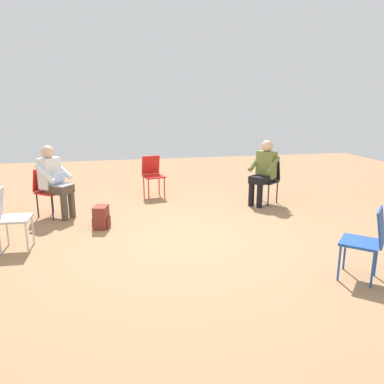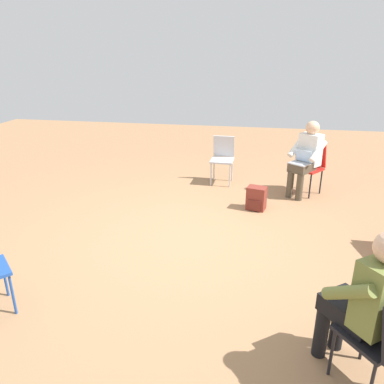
{
  "view_description": "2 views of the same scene",
  "coord_description": "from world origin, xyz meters",
  "views": [
    {
      "loc": [
        0.95,
        5.04,
        1.98
      ],
      "look_at": [
        -0.11,
        0.06,
        0.73
      ],
      "focal_mm": 35.0,
      "sensor_mm": 36.0,
      "label": 1
    },
    {
      "loc": [
        -4.21,
        -0.77,
        2.3
      ],
      "look_at": [
        0.15,
        0.03,
        0.61
      ],
      "focal_mm": 35.0,
      "sensor_mm": 36.0,
      "label": 2
    }
  ],
  "objects": [
    {
      "name": "person_in_olive",
      "position": [
        -1.86,
        -1.58,
        0.69
      ],
      "size": [
        0.63,
        0.63,
        1.24
      ],
      "rotation": [
        0.0,
        0.0,
        -0.92
      ],
      "color": "black",
      "rests_on": "ground"
    },
    {
      "name": "chair_southeast",
      "position": [
        2.09,
        -1.65,
        0.5
      ],
      "size": [
        0.58,
        0.57,
        0.85
      ],
      "rotation": [
        0.0,
        0.0,
        0.92
      ],
      "color": "red",
      "rests_on": "ground"
    },
    {
      "name": "chair_southwest",
      "position": [
        -1.99,
        -1.68,
        0.5
      ],
      "size": [
        0.58,
        0.57,
        0.85
      ],
      "rotation": [
        0.0,
        0.0,
        -0.92
      ],
      "color": "black",
      "rests_on": "ground"
    },
    {
      "name": "chair_east",
      "position": [
        2.36,
        -0.13,
        0.5
      ],
      "size": [
        0.45,
        0.41,
        0.85
      ],
      "rotation": [
        0.0,
        0.0,
        1.54
      ],
      "color": "#B7B7BC",
      "rests_on": "ground"
    },
    {
      "name": "ground_plane",
      "position": [
        0.0,
        0.0,
        0.0
      ],
      "size": [
        15.58,
        15.58,
        0.0
      ],
      "primitive_type": "plane",
      "color": "#99704C"
    },
    {
      "name": "person_with_laptop",
      "position": [
        1.96,
        -1.54,
        0.69
      ],
      "size": [
        0.64,
        0.63,
        1.24
      ],
      "rotation": [
        0.0,
        0.0,
        0.92
      ],
      "color": "#4C4233",
      "rests_on": "ground"
    },
    {
      "name": "backpack_near_laptop_user",
      "position": [
        1.19,
        -0.78,
        0.16
      ],
      "size": [
        0.29,
        0.32,
        0.36
      ],
      "rotation": [
        0.0,
        0.0,
        1.32
      ],
      "color": "maroon",
      "rests_on": "ground"
    }
  ]
}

